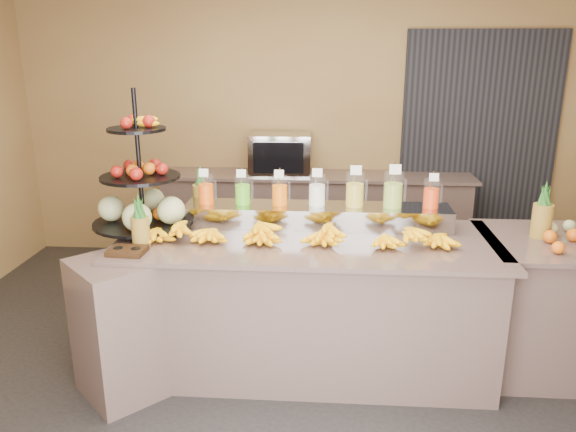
# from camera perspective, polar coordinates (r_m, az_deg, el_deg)

# --- Properties ---
(ground) EXTENTS (6.00, 6.00, 0.00)m
(ground) POSITION_cam_1_polar(r_m,az_deg,el_deg) (3.85, 1.72, -17.05)
(ground) COLOR black
(ground) RESTS_ON ground
(room_envelope) EXTENTS (6.04, 5.02, 2.82)m
(room_envelope) POSITION_cam_1_polar(r_m,az_deg,el_deg) (3.98, 5.23, 12.93)
(room_envelope) COLOR olive
(room_envelope) RESTS_ON ground
(buffet_counter) EXTENTS (2.75, 1.25, 0.93)m
(buffet_counter) POSITION_cam_1_polar(r_m,az_deg,el_deg) (3.84, 0.21, -9.05)
(buffet_counter) COLOR gray
(buffet_counter) RESTS_ON ground
(right_counter) EXTENTS (1.08, 0.88, 0.93)m
(right_counter) POSITION_cam_1_polar(r_m,az_deg,el_deg) (4.27, 25.75, -8.08)
(right_counter) COLOR gray
(right_counter) RESTS_ON ground
(back_ledge) EXTENTS (3.10, 0.55, 0.93)m
(back_ledge) POSITION_cam_1_polar(r_m,az_deg,el_deg) (5.69, 2.74, -0.26)
(back_ledge) COLOR gray
(back_ledge) RESTS_ON ground
(pitcher_tray) EXTENTS (1.85, 0.30, 0.15)m
(pitcher_tray) POSITION_cam_1_polar(r_m,az_deg,el_deg) (3.94, 2.94, 0.02)
(pitcher_tray) COLOR gray
(pitcher_tray) RESTS_ON buffet_counter
(juice_pitcher_orange_a) EXTENTS (0.11, 0.12, 0.27)m
(juice_pitcher_orange_a) POSITION_cam_1_polar(r_m,az_deg,el_deg) (3.98, -8.33, 2.54)
(juice_pitcher_orange_a) COLOR silver
(juice_pitcher_orange_a) RESTS_ON pitcher_tray
(juice_pitcher_green) EXTENTS (0.11, 0.12, 0.27)m
(juice_pitcher_green) POSITION_cam_1_polar(r_m,az_deg,el_deg) (3.94, -4.62, 2.49)
(juice_pitcher_green) COLOR silver
(juice_pitcher_green) RESTS_ON pitcher_tray
(juice_pitcher_orange_b) EXTENTS (0.11, 0.12, 0.27)m
(juice_pitcher_orange_b) POSITION_cam_1_polar(r_m,az_deg,el_deg) (3.91, -0.85, 2.43)
(juice_pitcher_orange_b) COLOR silver
(juice_pitcher_orange_b) RESTS_ON pitcher_tray
(juice_pitcher_milk) EXTENTS (0.12, 0.12, 0.29)m
(juice_pitcher_milk) POSITION_cam_1_polar(r_m,az_deg,el_deg) (3.89, 2.97, 2.43)
(juice_pitcher_milk) COLOR silver
(juice_pitcher_milk) RESTS_ON pitcher_tray
(juice_pitcher_lemon) EXTENTS (0.13, 0.13, 0.31)m
(juice_pitcher_lemon) POSITION_cam_1_polar(r_m,az_deg,el_deg) (3.89, 6.81, 2.47)
(juice_pitcher_lemon) COLOR silver
(juice_pitcher_lemon) RESTS_ON pitcher_tray
(juice_pitcher_lime) EXTENTS (0.13, 0.14, 0.32)m
(juice_pitcher_lime) POSITION_cam_1_polar(r_m,az_deg,el_deg) (3.91, 10.62, 2.44)
(juice_pitcher_lime) COLOR silver
(juice_pitcher_lime) RESTS_ON pitcher_tray
(juice_pitcher_orange_c) EXTENTS (0.11, 0.11, 0.26)m
(juice_pitcher_orange_c) POSITION_cam_1_polar(r_m,az_deg,el_deg) (3.96, 14.34, 2.05)
(juice_pitcher_orange_c) COLOR silver
(juice_pitcher_orange_c) RESTS_ON pitcher_tray
(banana_heap) EXTENTS (2.09, 0.19, 0.17)m
(banana_heap) POSITION_cam_1_polar(r_m,az_deg,el_deg) (3.61, 0.71, -1.54)
(banana_heap) COLOR yellow
(banana_heap) RESTS_ON buffet_counter
(fruit_stand) EXTENTS (0.80, 0.80, 0.96)m
(fruit_stand) POSITION_cam_1_polar(r_m,az_deg,el_deg) (3.93, -13.98, 2.01)
(fruit_stand) COLOR black
(fruit_stand) RESTS_ON buffet_counter
(condiment_caddy) EXTENTS (0.23, 0.18, 0.03)m
(condiment_caddy) POSITION_cam_1_polar(r_m,az_deg,el_deg) (3.57, -16.02, -3.43)
(condiment_caddy) COLOR black
(condiment_caddy) RESTS_ON buffet_counter
(pineapple_left_a) EXTENTS (0.11, 0.11, 0.35)m
(pineapple_left_a) POSITION_cam_1_polar(r_m,az_deg,el_deg) (3.65, -14.77, -1.10)
(pineapple_left_a) COLOR brown
(pineapple_left_a) RESTS_ON buffet_counter
(pineapple_left_b) EXTENTS (0.13, 0.13, 0.39)m
(pineapple_left_b) POSITION_cam_1_polar(r_m,az_deg,el_deg) (4.21, -8.78, 1.98)
(pineapple_left_b) COLOR brown
(pineapple_left_b) RESTS_ON buffet_counter
(right_fruit_pile) EXTENTS (0.43, 0.41, 0.22)m
(right_fruit_pile) POSITION_cam_1_polar(r_m,az_deg,el_deg) (3.99, 26.78, -1.65)
(right_fruit_pile) COLOR brown
(right_fruit_pile) RESTS_ON right_counter
(oven_warmer) EXTENTS (0.61, 0.43, 0.40)m
(oven_warmer) POSITION_cam_1_polar(r_m,az_deg,el_deg) (5.55, -0.79, 6.35)
(oven_warmer) COLOR gray
(oven_warmer) RESTS_ON back_ledge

